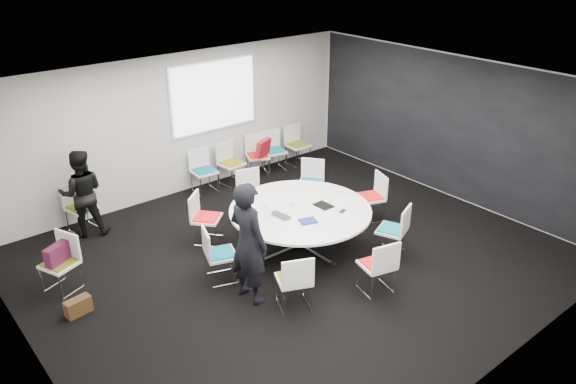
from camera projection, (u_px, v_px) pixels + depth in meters
room_shell at (299, 179)px, 8.63m from camera, size 8.08×7.08×2.88m
conference_table at (300, 218)px, 9.26m from camera, size 2.34×2.34×0.73m
projection_screen at (214, 96)px, 11.27m from camera, size 1.90×0.03×1.35m
chair_ring_a at (370, 206)px, 10.32m from camera, size 0.58×0.59×0.88m
chair_ring_b at (310, 191)px, 10.89m from camera, size 0.63×0.64×0.88m
chair_ring_c at (252, 202)px, 10.44m from camera, size 0.56×0.56×0.88m
chair_ring_d at (207, 227)px, 9.57m from camera, size 0.64×0.64×0.88m
chair_ring_e at (220, 264)px, 8.51m from camera, size 0.57×0.58×0.88m
chair_ring_f at (294, 290)px, 7.90m from camera, size 0.60×0.60×0.88m
chair_ring_g at (377, 275)px, 8.24m from camera, size 0.56×0.55×0.88m
chair_ring_h at (392, 239)px, 9.20m from camera, size 0.60×0.59×0.88m
chair_back_a at (204, 179)px, 11.42m from camera, size 0.49×0.48×0.88m
chair_back_b at (231, 171)px, 11.80m from camera, size 0.52×0.51×0.88m
chair_back_c at (258, 163)px, 12.20m from camera, size 0.60×0.60×0.88m
chair_back_d at (274, 158)px, 12.47m from camera, size 0.55×0.54×0.88m
chair_back_e at (297, 152)px, 12.80m from camera, size 0.47×0.46×0.88m
chair_spare_left at (62, 273)px, 8.28m from camera, size 0.59×0.59×0.88m
chair_person_back at (83, 216)px, 9.94m from camera, size 0.54×0.53×0.88m
person_main at (248, 243)px, 7.82m from camera, size 0.51×0.71×1.83m
person_back at (82, 193)px, 9.61m from camera, size 0.93×0.84×1.56m
laptop at (283, 214)px, 8.98m from camera, size 0.28×0.39×0.03m
laptop_lid at (267, 210)px, 8.85m from camera, size 0.08×0.30×0.22m
notebook_black at (323, 205)px, 9.28m from camera, size 0.23×0.31×0.02m
tablet_folio at (308, 221)px, 8.78m from camera, size 0.31×0.28×0.03m
papers_right at (310, 195)px, 9.66m from camera, size 0.36×0.33×0.00m
papers_front at (344, 200)px, 9.49m from camera, size 0.34×0.27×0.00m
cup at (291, 204)px, 9.26m from camera, size 0.08×0.08×0.09m
phone at (343, 211)px, 9.10m from camera, size 0.15×0.11×0.01m
maroon_bag at (57, 254)px, 8.12m from camera, size 0.42×0.31×0.28m
brown_bag at (78, 306)px, 7.81m from camera, size 0.38×0.21×0.24m
red_jacket at (263, 148)px, 11.86m from camera, size 0.47×0.31×0.36m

